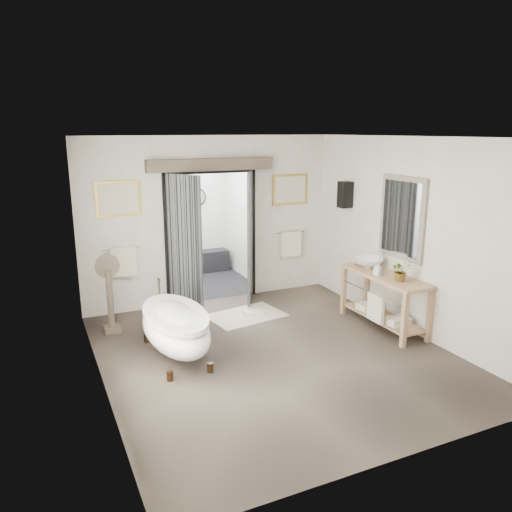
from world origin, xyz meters
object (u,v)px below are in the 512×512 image
Objects in this scene: clawfoot_tub at (175,327)px; basin at (368,263)px; vanity at (383,296)px; rug at (246,315)px.

basin is at bearing 1.59° from clawfoot_tub.
basin is (0.00, 0.42, 0.43)m from vanity.
clawfoot_tub is 1.81m from rug.
rug is 2.16m from basin.
vanity is 0.60m from basin.
basin reaches higher than clawfoot_tub.
clawfoot_tub is at bearing 174.04° from vanity.
clawfoot_tub is 3.64× the size of basin.
vanity is at bearing -5.96° from clawfoot_tub.
clawfoot_tub is 3.23m from basin.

